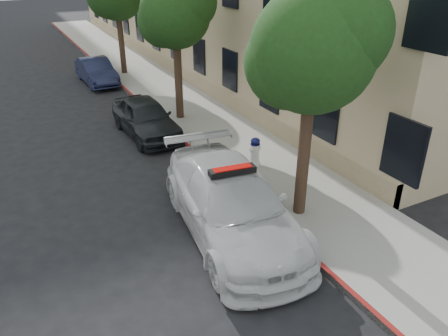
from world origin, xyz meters
The scene contains 10 objects.
ground centered at (0.00, 0.00, 0.00)m, with size 120.00×120.00×0.00m, color black.
sidewalk centered at (3.60, 10.00, 0.07)m, with size 3.20×50.00×0.15m, color gray.
curb_strip centered at (2.06, 10.00, 0.07)m, with size 0.12×50.00×0.15m, color maroon.
tree_near centered at (2.93, -2.01, 4.27)m, with size 2.92×2.82×5.62m.
tree_mid centered at (2.93, 5.99, 4.16)m, with size 2.77×2.64×5.43m.
police_car centered at (1.02, -1.83, 0.81)m, with size 2.97×5.84×1.77m.
parked_car_mid centered at (1.20, 5.13, 0.69)m, with size 1.63×4.05×1.38m, color black.
parked_car_far centered at (1.20, 13.00, 0.63)m, with size 1.34×3.85×1.27m, color #151A36.
fire_hydrant centered at (3.28, 0.84, 0.60)m, with size 0.38×0.35×0.91m.
traffic_cone centered at (2.35, 0.73, 0.48)m, with size 0.40×0.40×0.66m.
Camera 1 is at (-3.24, -9.59, 6.21)m, focal length 35.00 mm.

